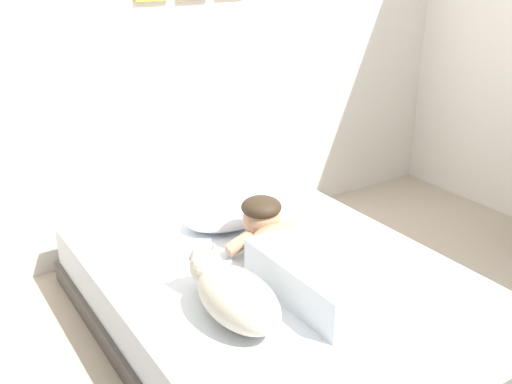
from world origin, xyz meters
TOP-DOWN VIEW (x-y plane):
  - ground_plane at (0.00, 0.00)m, footprint 11.66×11.66m
  - back_wall at (-0.00, 1.38)m, footprint 3.83×0.12m
  - bed at (-0.18, 0.23)m, footprint 1.56×2.00m
  - pillow at (-0.12, 0.73)m, footprint 0.52×0.32m
  - person_lying at (-0.13, 0.05)m, footprint 0.43×0.92m
  - dog at (-0.55, -0.03)m, footprint 0.26×0.57m
  - coffee_cup at (0.07, 0.54)m, footprint 0.12×0.09m
  - cell_phone at (-0.11, 0.26)m, footprint 0.07×0.14m

SIDE VIEW (x-z plane):
  - ground_plane at x=0.00m, z-range 0.00..0.00m
  - bed at x=-0.18m, z-range 0.00..0.33m
  - cell_phone at x=-0.11m, z-range 0.33..0.34m
  - coffee_cup at x=0.07m, z-range 0.33..0.40m
  - pillow at x=-0.12m, z-range 0.33..0.44m
  - dog at x=-0.55m, z-range 0.32..0.54m
  - person_lying at x=-0.13m, z-range 0.30..0.57m
  - back_wall at x=0.00m, z-range 0.00..2.50m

